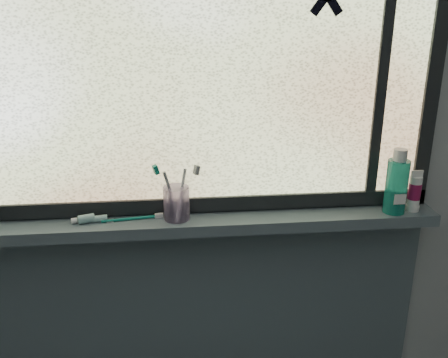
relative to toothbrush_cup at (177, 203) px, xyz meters
name	(u,v)px	position (x,y,z in m)	size (l,w,h in m)	color
wall_back	(197,145)	(0.07, 0.08, 0.17)	(3.00, 0.01, 2.50)	#9EA3A8
windowsill	(199,223)	(0.07, 0.00, -0.08)	(1.62, 0.14, 0.04)	#485660
sill_apron	(201,338)	(0.07, 0.06, -0.59)	(1.62, 0.02, 0.98)	#485660
window_pane	(195,60)	(0.07, 0.05, 0.45)	(1.50, 0.01, 1.00)	silver
frame_bottom	(198,204)	(0.07, 0.05, -0.03)	(1.60, 0.03, 0.05)	black
frame_right	(436,57)	(0.85, 0.05, 0.45)	(0.05, 0.03, 1.10)	black
frame_mullion	(383,57)	(0.67, 0.05, 0.45)	(0.04, 0.03, 1.00)	black
toothpaste_tube	(92,219)	(-0.28, 0.00, -0.04)	(0.16, 0.03, 0.03)	silver
toothbrush_cup	(177,203)	(0.00, 0.00, 0.00)	(0.09, 0.09, 0.11)	#CCAAE1
toothbrush_lying	(129,218)	(-0.16, 0.00, -0.05)	(0.22, 0.02, 0.01)	#0D7968
mouthwash_bottle	(397,181)	(0.74, -0.02, 0.06)	(0.07, 0.07, 0.18)	teal
cream_tube	(415,189)	(0.81, -0.01, 0.02)	(0.04, 0.04, 0.10)	silver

